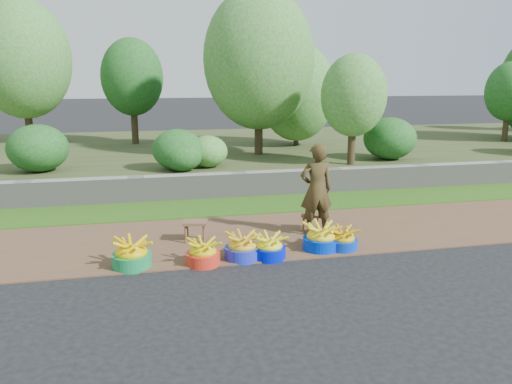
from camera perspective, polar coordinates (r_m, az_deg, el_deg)
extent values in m
plane|color=black|center=(7.32, 4.08, -7.88)|extent=(120.00, 120.00, 0.00)
cube|color=brown|center=(8.46, 1.66, -4.89)|extent=(80.00, 2.50, 0.02)
cube|color=#2E5B15|center=(10.33, -1.07, -1.51)|extent=(80.00, 1.50, 0.04)
cube|color=gray|center=(11.08, -1.95, 0.84)|extent=(80.00, 0.35, 0.55)
cube|color=#3B4422|center=(15.85, -5.24, 4.38)|extent=(80.00, 10.00, 0.50)
cylinder|color=#332917|center=(12.50, 10.89, 5.85)|extent=(0.19, 0.19, 1.21)
ellipsoid|color=#4A8B39|center=(12.41, 11.10, 10.79)|extent=(1.58, 1.58, 1.98)
cylinder|color=#332917|center=(15.90, 4.61, 7.01)|extent=(0.16, 0.16, 0.92)
ellipsoid|color=#4A8B39|center=(15.82, 4.69, 11.26)|extent=(2.40, 2.40, 3.00)
cylinder|color=#332917|center=(18.79, 26.66, 7.00)|extent=(0.19, 0.19, 1.18)
ellipsoid|color=#205B20|center=(18.74, 26.99, 10.21)|extent=(1.55, 1.55, 1.94)
cylinder|color=#332917|center=(13.91, 0.30, 7.74)|extent=(0.23, 0.23, 1.67)
ellipsoid|color=#4A8B39|center=(13.86, 0.31, 14.89)|extent=(3.00, 3.00, 3.75)
cylinder|color=#332917|center=(17.97, -24.60, 7.93)|extent=(0.24, 0.24, 1.77)
ellipsoid|color=#4A8B39|center=(17.93, -25.14, 13.60)|extent=(3.01, 3.01, 3.76)
cylinder|color=#332917|center=(16.64, -13.72, 8.00)|extent=(0.22, 0.22, 1.53)
ellipsoid|color=#205B20|center=(16.59, -13.98, 12.63)|extent=(1.94, 1.94, 2.43)
ellipsoid|color=#205B20|center=(11.55, -8.43, 4.18)|extent=(0.92, 0.92, 0.73)
ellipsoid|color=#205B20|center=(11.73, -8.92, 4.82)|extent=(1.18, 1.18, 0.94)
ellipsoid|color=#4A8B39|center=(11.98, -5.54, 4.63)|extent=(0.95, 0.95, 0.76)
ellipsoid|color=#205B20|center=(12.36, -23.65, 4.61)|extent=(1.34, 1.34, 1.07)
ellipsoid|color=#205B20|center=(13.54, 15.03, 5.93)|extent=(1.36, 1.36, 1.09)
cylinder|color=#168042|center=(7.26, -13.99, -7.61)|extent=(0.55, 0.55, 0.20)
ellipsoid|color=#E4B300|center=(7.21, -14.06, -6.46)|extent=(0.49, 0.49, 0.32)
cylinder|color=red|center=(7.19, -6.08, -7.57)|extent=(0.49, 0.49, 0.18)
ellipsoid|color=#CFB207|center=(7.15, -6.10, -6.54)|extent=(0.43, 0.43, 0.28)
cylinder|color=#1E2DC8|center=(7.36, -1.57, -6.97)|extent=(0.52, 0.52, 0.19)
ellipsoid|color=gold|center=(7.31, -1.57, -5.89)|extent=(0.46, 0.46, 0.30)
cylinder|color=#0011D4|center=(7.39, 1.51, -6.93)|extent=(0.49, 0.49, 0.18)
ellipsoid|color=yellow|center=(7.35, 1.52, -5.92)|extent=(0.43, 0.43, 0.28)
cylinder|color=#002DD2|center=(7.79, 7.42, -5.89)|extent=(0.56, 0.56, 0.20)
ellipsoid|color=yellow|center=(7.74, 7.45, -4.79)|extent=(0.49, 0.49, 0.32)
cylinder|color=#0632C3|center=(7.85, 9.80, -5.93)|extent=(0.48, 0.48, 0.17)
ellipsoid|color=#C3950B|center=(7.80, 9.84, -5.00)|extent=(0.42, 0.42, 0.27)
cube|color=brown|center=(8.07, -6.96, -3.47)|extent=(0.43, 0.36, 0.04)
cylinder|color=brown|center=(8.04, -8.04, -4.82)|extent=(0.04, 0.04, 0.29)
cylinder|color=brown|center=(8.00, -5.98, -4.83)|extent=(0.04, 0.04, 0.29)
cylinder|color=brown|center=(8.23, -7.86, -4.39)|extent=(0.04, 0.04, 0.29)
cylinder|color=brown|center=(8.20, -5.84, -4.40)|extent=(0.04, 0.04, 0.29)
cube|color=brown|center=(8.67, 6.28, -2.61)|extent=(0.39, 0.34, 0.04)
cylinder|color=brown|center=(8.63, 5.43, -3.65)|extent=(0.03, 0.03, 0.25)
cylinder|color=brown|center=(8.63, 7.08, -3.69)|extent=(0.03, 0.03, 0.25)
cylinder|color=brown|center=(8.79, 5.46, -3.33)|extent=(0.03, 0.03, 0.25)
cylinder|color=brown|center=(8.79, 7.07, -3.38)|extent=(0.03, 0.03, 0.25)
imported|color=black|center=(8.31, 6.91, 0.27)|extent=(0.56, 0.37, 1.54)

